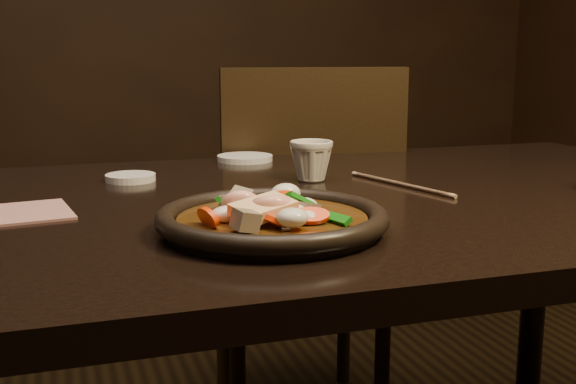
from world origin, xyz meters
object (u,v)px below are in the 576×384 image
object	(u,v)px
table	(315,242)
chair	(303,240)
tea_cup	(311,159)
plate	(272,220)

from	to	relation	value
table	chair	xyz separation A→B (m)	(0.18, 0.58, -0.16)
chair	tea_cup	world-z (taller)	chair
plate	tea_cup	distance (m)	0.37
table	plate	distance (m)	0.26
tea_cup	table	bearing A→B (deg)	-107.29
plate	tea_cup	world-z (taller)	tea_cup
chair	plate	bearing A→B (deg)	75.32
table	plate	xyz separation A→B (m)	(-0.13, -0.20, 0.09)
chair	tea_cup	bearing A→B (deg)	79.77
tea_cup	plate	bearing A→B (deg)	-117.70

